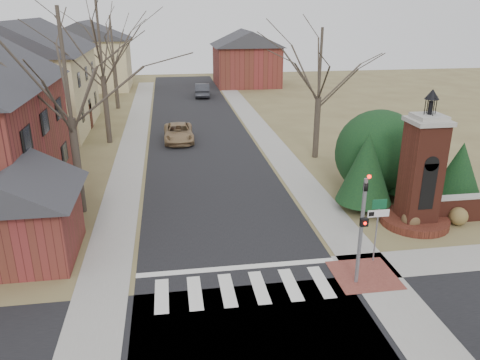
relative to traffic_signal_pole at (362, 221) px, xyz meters
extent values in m
plane|color=brown|center=(-4.30, -0.57, -2.59)|extent=(120.00, 120.00, 0.00)
cube|color=black|center=(-4.30, 21.43, -2.58)|extent=(8.00, 70.00, 0.01)
cube|color=silver|center=(-4.30, 0.23, -2.58)|extent=(8.00, 2.20, 0.02)
cube|color=silver|center=(-4.30, 1.73, -2.58)|extent=(8.00, 0.35, 0.02)
cube|color=gray|center=(0.90, 21.43, -2.58)|extent=(2.00, 60.00, 0.02)
cube|color=gray|center=(-9.50, 21.43, -2.58)|extent=(2.00, 60.00, 0.02)
cube|color=brown|center=(0.50, 0.43, -2.57)|extent=(2.40, 2.40, 0.02)
cylinder|color=slate|center=(0.00, 0.03, -0.49)|extent=(0.14, 0.14, 4.20)
imported|color=black|center=(0.00, 0.03, 1.46)|extent=(0.15, 0.18, 0.90)
sphere|color=#FF0C05|center=(0.00, -0.19, 1.76)|extent=(0.14, 0.14, 0.14)
cube|color=black|center=(0.00, -0.15, 0.01)|extent=(0.28, 0.16, 0.30)
sphere|color=#FF0C05|center=(0.00, -0.24, 0.01)|extent=(0.11, 0.11, 0.11)
cylinder|color=slate|center=(1.30, 1.43, -1.29)|extent=(0.06, 0.06, 2.60)
cube|color=silver|center=(1.30, 1.41, -0.44)|extent=(0.90, 0.03, 0.30)
cube|color=black|center=(1.00, 1.39, -0.44)|extent=(0.22, 0.02, 0.18)
cube|color=#104D2C|center=(1.30, 1.41, -0.04)|extent=(0.60, 0.03, 0.40)
cylinder|color=#5F281C|center=(4.70, 4.43, -2.41)|extent=(3.20, 3.20, 0.36)
cube|color=#5F281C|center=(4.70, 4.43, -0.09)|extent=(1.50, 1.50, 5.00)
cube|color=black|center=(4.70, 3.71, -0.39)|extent=(0.70, 0.10, 2.20)
cube|color=gray|center=(4.70, 4.43, 2.46)|extent=(1.70, 1.70, 0.20)
cube|color=gray|center=(4.70, 4.43, 2.66)|extent=(1.30, 1.30, 0.20)
cylinder|color=black|center=(4.70, 4.43, 3.06)|extent=(0.20, 0.20, 0.60)
cone|color=black|center=(4.70, 4.43, 3.66)|extent=(0.64, 0.64, 0.45)
cube|color=beige|center=(-17.80, 26.43, 0.61)|extent=(9.00, 12.00, 6.40)
cube|color=maroon|center=(-12.80, 3.93, -1.19)|extent=(4.00, 4.00, 2.80)
cube|color=beige|center=(-16.30, 47.43, 0.41)|extent=(10.00, 8.00, 6.00)
cube|color=beige|center=(-19.10, 45.83, 4.40)|extent=(0.75, 0.75, 3.08)
cube|color=maroon|center=(3.70, 47.43, -0.09)|extent=(8.00, 8.00, 5.00)
cube|color=maroon|center=(1.46, 45.83, 3.31)|extent=(0.75, 0.75, 2.80)
cylinder|color=#473D33|center=(2.90, 6.43, -2.34)|extent=(0.20, 0.20, 0.50)
cone|color=black|center=(2.90, 6.43, -0.29)|extent=(2.80, 2.80, 3.60)
cylinder|color=#473D33|center=(6.20, 7.63, -2.34)|extent=(0.20, 0.20, 0.50)
cone|color=black|center=(6.20, 7.63, 0.01)|extent=(3.40, 3.40, 4.20)
cylinder|color=#473D33|center=(8.20, 6.63, -2.34)|extent=(0.20, 0.20, 0.50)
cone|color=black|center=(8.20, 6.63, -0.69)|extent=(2.40, 2.40, 2.80)
sphere|color=black|center=(4.70, 8.93, -0.19)|extent=(4.80, 4.80, 4.80)
cylinder|color=#473D33|center=(-11.30, 8.43, -0.17)|extent=(0.40, 0.40, 4.83)
cylinder|color=#473D33|center=(-11.30, 21.43, -0.07)|extent=(0.40, 0.40, 5.04)
cylinder|color=#473D33|center=(-11.80, 34.43, -0.38)|extent=(0.40, 0.40, 4.41)
cylinder|color=#473D33|center=(3.20, 15.43, -0.49)|extent=(0.40, 0.40, 4.20)
imported|color=#9A7B54|center=(-6.01, 20.97, -1.92)|extent=(2.21, 4.79, 1.33)
imported|color=#33343A|center=(-2.70, 39.77, -1.83)|extent=(1.94, 4.70, 1.52)
sphere|color=brown|center=(4.30, 4.03, -2.14)|extent=(0.89, 0.89, 0.89)
sphere|color=brown|center=(6.70, 4.03, -2.14)|extent=(0.89, 0.89, 0.89)
camera|label=1|loc=(-6.70, -14.40, 7.26)|focal=35.00mm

